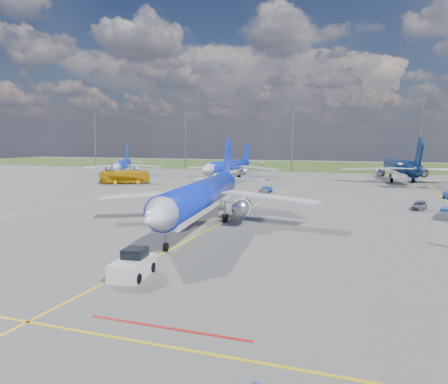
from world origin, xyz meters
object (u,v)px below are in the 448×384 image
(bg_jet_n, at_px, (400,182))
(apron_bus, at_px, (125,177))
(pushback_tug, at_px, (133,266))
(service_car_c, at_px, (419,206))
(bg_jet_nw, at_px, (122,176))
(main_airliner, at_px, (201,225))
(service_car_b, at_px, (209,189))
(bg_jet_nnw, at_px, (228,179))
(service_car_a, at_px, (222,192))
(baggage_tug_c, at_px, (266,190))
(baggage_tug_w, at_px, (447,214))

(bg_jet_n, height_order, apron_bus, bg_jet_n)
(pushback_tug, relative_size, service_car_c, 1.42)
(bg_jet_nw, height_order, pushback_tug, bg_jet_nw)
(pushback_tug, bearing_deg, main_airliner, 89.75)
(apron_bus, height_order, service_car_b, apron_bus)
(service_car_b, bearing_deg, bg_jet_nnw, 46.81)
(service_car_b, bearing_deg, bg_jet_n, -9.73)
(main_airliner, xyz_separation_m, service_car_b, (-12.44, 33.63, 0.62))
(pushback_tug, distance_m, service_car_a, 50.47)
(bg_jet_n, distance_m, service_car_c, 49.89)
(service_car_a, relative_size, service_car_c, 0.95)
(pushback_tug, distance_m, service_car_c, 49.58)
(main_airliner, bearing_deg, bg_jet_nw, 121.14)
(bg_jet_nw, xyz_separation_m, service_car_a, (45.95, -36.76, 0.71))
(bg_jet_nnw, distance_m, baggage_tug_c, 34.38)
(service_car_c, bearing_deg, service_car_a, -175.05)
(apron_bus, height_order, baggage_tug_c, apron_bus)
(pushback_tug, distance_m, service_car_b, 56.81)
(bg_jet_nw, distance_m, baggage_tug_c, 60.24)
(baggage_tug_w, bearing_deg, bg_jet_nw, 165.56)
(service_car_c, bearing_deg, pushback_tug, -103.93)
(main_airliner, bearing_deg, baggage_tug_w, 20.15)
(bg_jet_n, relative_size, service_car_b, 9.43)
(apron_bus, bearing_deg, baggage_tug_c, -130.82)
(bg_jet_nnw, xyz_separation_m, service_car_c, (45.74, -42.29, 0.64))
(bg_jet_nnw, xyz_separation_m, baggage_tug_w, (48.69, -48.88, 0.58))
(service_car_c, relative_size, baggage_tug_c, 0.83)
(bg_jet_n, bearing_deg, service_car_b, 36.37)
(bg_jet_nnw, xyz_separation_m, baggage_tug_c, (18.24, -29.13, 0.56))
(bg_jet_nw, bearing_deg, main_airliner, -76.30)
(apron_bus, distance_m, service_car_b, 27.81)
(bg_jet_nnw, distance_m, service_car_c, 62.30)
(service_car_a, xyz_separation_m, baggage_tug_c, (6.67, 7.44, -0.15))
(service_car_a, distance_m, baggage_tug_c, 9.99)
(bg_jet_n, relative_size, baggage_tug_c, 7.85)
(baggage_tug_c, bearing_deg, pushback_tug, -85.33)
(baggage_tug_w, bearing_deg, bg_jet_n, 110.04)
(baggage_tug_w, xyz_separation_m, baggage_tug_c, (-30.46, 19.75, -0.02))
(service_car_b, bearing_deg, service_car_c, -71.01)
(pushback_tug, height_order, baggage_tug_c, pushback_tug)
(service_car_b, distance_m, baggage_tug_w, 45.56)
(main_airliner, bearing_deg, service_car_b, 102.02)
(bg_jet_n, xyz_separation_m, main_airliner, (-25.71, -72.48, 0.00))
(bg_jet_nw, height_order, service_car_c, bg_jet_nw)
(pushback_tug, xyz_separation_m, service_car_c, (23.56, 43.62, -0.20))
(bg_jet_nw, xyz_separation_m, pushback_tug, (56.57, -86.10, 0.84))
(bg_jet_nnw, relative_size, service_car_b, 8.43)
(bg_jet_nw, distance_m, main_airliner, 84.25)
(bg_jet_nnw, height_order, apron_bus, bg_jet_nnw)
(bg_jet_nw, distance_m, pushback_tug, 103.02)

